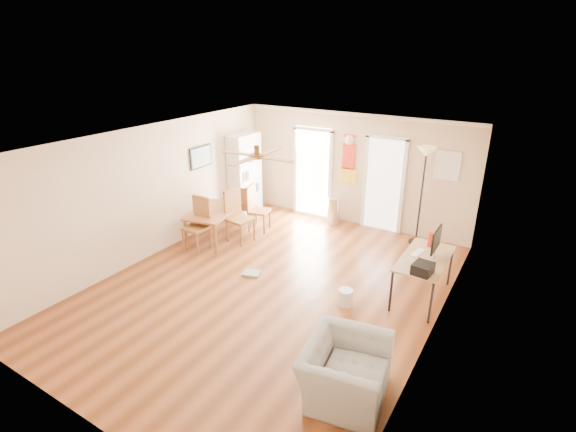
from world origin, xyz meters
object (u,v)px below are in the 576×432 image
Objects in this scene: dining_table at (215,225)px; dining_chair_right_b at (240,217)px; trash_can at (334,211)px; armchair at (345,371)px; bookshelf at (245,174)px; dining_chair_right_a at (259,209)px; dining_chair_far at (247,205)px; wastebasket_a at (345,297)px; torchiere_lamp at (421,197)px; dining_chair_near at (196,225)px; computer_desk at (422,278)px; printer at (423,268)px.

dining_table is 0.63m from dining_chair_right_b.
dining_table is at bearing -130.54° from trash_can.
bookshelf is at bearing 38.44° from armchair.
dining_chair_right_a is at bearing 7.09° from dining_chair_right_b.
dining_chair_far reaches higher than wastebasket_a.
torchiere_lamp is (3.82, 2.12, 0.71)m from dining_table.
armchair is (4.30, -2.66, 0.02)m from dining_table.
dining_chair_near reaches higher than computer_desk.
armchair is at bearing -120.31° from dining_chair_right_b.
torchiere_lamp reaches higher than dining_chair_far.
dining_table is 1.08m from dining_chair_right_a.
torchiere_lamp is 4.85m from armchair.
trash_can is at bearing -160.73° from dining_chair_far.
dining_table is at bearing 135.26° from dining_chair_right_a.
dining_chair_near reaches higher than dining_table.
trash_can is (2.21, 0.50, -0.68)m from bookshelf.
dining_chair_far is at bearing 166.48° from computer_desk.
dining_table is at bearing 117.82° from dining_chair_right_b.
computer_desk is 0.72m from printer.
computer_desk reaches higher than wastebasket_a.
bookshelf is 2.37m from trash_can.
dining_table is 1.44× the size of dining_chair_far.
bookshelf reaches higher than wastebasket_a.
dining_chair_far is at bearing 57.62° from dining_chair_right_a.
dining_chair_near is at bearing 153.11° from dining_chair_right_b.
dining_chair_far is at bearing -164.30° from torchiere_lamp.
dining_chair_near is at bearing 75.11° from dining_chair_far.
printer is at bearing -123.15° from dining_chair_right_a.
printer reaches higher than wastebasket_a.
wastebasket_a is at bearing -138.62° from computer_desk.
dining_chair_right_b is at bearing 166.49° from dining_chair_right_a.
printer is (4.51, -1.60, 0.37)m from dining_chair_far.
dining_chair_right_b reaches higher than dining_chair_near.
torchiere_lamp is 2.32m from computer_desk.
dining_table is at bearing 166.11° from wastebasket_a.
torchiere_lamp is (3.74, 1.05, 0.58)m from dining_chair_far.
printer is (4.05, -0.75, 0.27)m from dining_chair_right_b.
trash_can is at bearing -7.23° from bookshelf.
dining_chair_right_b is 3.55× the size of printer.
wastebasket_a is at bearing -134.47° from dining_chair_right_a.
dining_table is (0.38, -1.64, -0.67)m from bookshelf.
wastebasket_a is (3.51, -0.87, -0.20)m from dining_table.
wastebasket_a is (-0.99, -0.87, -0.24)m from computer_desk.
dining_chair_right_b is 4.13m from printer.
dining_chair_right_a is (0.55, 0.91, 0.19)m from dining_table.
dining_table is 4.66m from printer.
torchiere_lamp reaches higher than trash_can.
dining_chair_right_a is 0.70m from dining_chair_right_b.
dining_chair_near is 1.66m from dining_chair_far.
bookshelf is at bearing 103.00° from dining_table.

